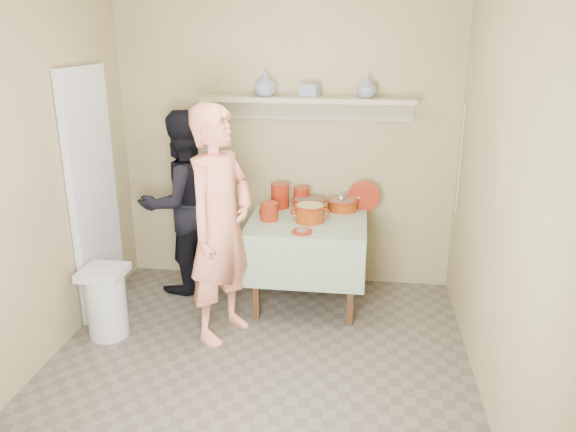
% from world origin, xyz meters
% --- Properties ---
extents(ground, '(3.50, 3.50, 0.00)m').
position_xyz_m(ground, '(0.00, 0.00, 0.00)').
color(ground, '#60574C').
rests_on(ground, ground).
extents(tile_panel, '(0.06, 0.70, 2.00)m').
position_xyz_m(tile_panel, '(-1.46, 0.95, 1.00)').
color(tile_panel, silver).
rests_on(tile_panel, ground).
extents(plate_stack_a, '(0.16, 0.16, 0.22)m').
position_xyz_m(plate_stack_a, '(-0.03, 1.54, 0.87)').
color(plate_stack_a, maroon).
rests_on(plate_stack_a, serving_table).
extents(plate_stack_b, '(0.14, 0.14, 0.17)m').
position_xyz_m(plate_stack_b, '(0.16, 1.61, 0.85)').
color(plate_stack_b, maroon).
rests_on(plate_stack_b, serving_table).
extents(bowl_stack, '(0.15, 0.15, 0.15)m').
position_xyz_m(bowl_stack, '(-0.06, 1.18, 0.84)').
color(bowl_stack, maroon).
rests_on(bowl_stack, serving_table).
extents(empty_bowl, '(0.15, 0.15, 0.05)m').
position_xyz_m(empty_bowl, '(-0.10, 1.33, 0.78)').
color(empty_bowl, maroon).
rests_on(empty_bowl, serving_table).
extents(propped_lid, '(0.28, 0.07, 0.28)m').
position_xyz_m(propped_lid, '(0.71, 1.58, 0.88)').
color(propped_lid, maroon).
rests_on(propped_lid, serving_table).
extents(vase_right, '(0.19, 0.19, 0.17)m').
position_xyz_m(vase_right, '(0.69, 1.62, 1.81)').
color(vase_right, navy).
rests_on(vase_right, wall_shelf).
extents(vase_left, '(0.24, 0.24, 0.20)m').
position_xyz_m(vase_left, '(-0.16, 1.62, 1.82)').
color(vase_left, navy).
rests_on(vase_left, wall_shelf).
extents(ceramic_box, '(0.17, 0.14, 0.11)m').
position_xyz_m(ceramic_box, '(0.22, 1.63, 1.77)').
color(ceramic_box, navy).
rests_on(ceramic_box, wall_shelf).
extents(person_cook, '(0.65, 0.77, 1.78)m').
position_xyz_m(person_cook, '(-0.34, 0.64, 0.89)').
color(person_cook, '#F28B68').
rests_on(person_cook, ground).
extents(person_helper, '(1.00, 0.99, 1.63)m').
position_xyz_m(person_helper, '(-0.87, 1.39, 0.81)').
color(person_helper, black).
rests_on(person_helper, ground).
extents(room_shell, '(3.04, 3.54, 2.62)m').
position_xyz_m(room_shell, '(0.00, 0.00, 1.61)').
color(room_shell, tan).
rests_on(room_shell, ground).
extents(serving_table, '(0.97, 0.97, 0.76)m').
position_xyz_m(serving_table, '(0.25, 1.28, 0.64)').
color(serving_table, '#4C2D16').
rests_on(serving_table, ground).
extents(cazuela_meat_a, '(0.30, 0.30, 0.10)m').
position_xyz_m(cazuela_meat_a, '(0.23, 1.51, 0.82)').
color(cazuela_meat_a, '#712305').
rests_on(cazuela_meat_a, serving_table).
extents(cazuela_meat_b, '(0.28, 0.28, 0.10)m').
position_xyz_m(cazuela_meat_b, '(0.52, 1.53, 0.82)').
color(cazuela_meat_b, '#712305').
rests_on(cazuela_meat_b, serving_table).
extents(ladle, '(0.08, 0.26, 0.19)m').
position_xyz_m(ladle, '(0.51, 1.53, 0.87)').
color(ladle, silver).
rests_on(ladle, cazuela_meat_b).
extents(cazuela_rice, '(0.33, 0.25, 0.14)m').
position_xyz_m(cazuela_rice, '(0.27, 1.20, 0.85)').
color(cazuela_rice, '#712305').
rests_on(cazuela_rice, serving_table).
extents(front_plate, '(0.16, 0.16, 0.03)m').
position_xyz_m(front_plate, '(0.24, 0.92, 0.77)').
color(front_plate, maroon).
rests_on(front_plate, serving_table).
extents(wall_shelf, '(1.80, 0.25, 0.21)m').
position_xyz_m(wall_shelf, '(0.20, 1.65, 1.67)').
color(wall_shelf, tan).
rests_on(wall_shelf, room_shell).
extents(trash_bin, '(0.32, 0.32, 0.56)m').
position_xyz_m(trash_bin, '(-1.22, 0.49, 0.28)').
color(trash_bin, silver).
rests_on(trash_bin, ground).
extents(electrical_cord, '(0.01, 0.05, 0.90)m').
position_xyz_m(electrical_cord, '(1.47, 1.48, 1.25)').
color(electrical_cord, silver).
rests_on(electrical_cord, wall_shelf).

